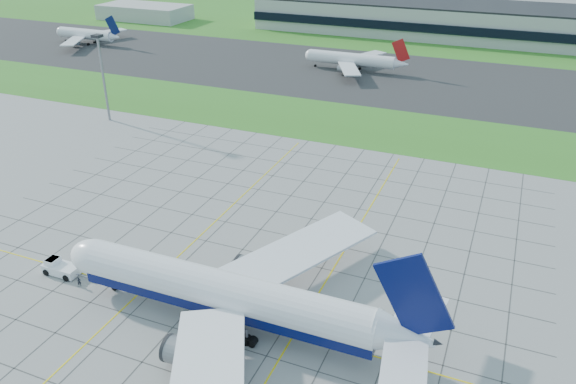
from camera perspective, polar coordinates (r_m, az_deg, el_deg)
name	(u,v)px	position (r m, az deg, el deg)	size (l,w,h in m)	color
ground	(199,298)	(96.41, -9.01, -10.58)	(1400.00, 1400.00, 0.00)	gray
grass_median	(354,124)	(169.86, 6.76, 6.84)	(700.00, 35.00, 0.04)	#367621
asphalt_taxiway	(396,78)	(220.86, 10.93, 11.34)	(700.00, 75.00, 0.04)	#383838
grass_far	(442,26)	(326.78, 15.40, 15.94)	(700.00, 145.00, 0.04)	#367621
apron_markings	(232,263)	(103.88, -5.66, -7.24)	(120.00, 130.00, 0.03)	#474744
terminal	(522,25)	(297.87, 22.67, 15.41)	(260.00, 43.00, 15.80)	#B7B7B2
service_block	(145,12)	(344.87, -14.34, 17.29)	(50.00, 25.00, 8.00)	#B7B7B2
light_mast	(102,67)	(176.17, -18.39, 11.93)	(2.50, 2.50, 25.60)	gray
airliner	(227,294)	(87.66, -6.19, -10.28)	(62.85, 63.73, 19.79)	white
pushback_tug	(60,267)	(108.14, -22.15, -7.11)	(9.72, 3.47, 2.70)	white
crew_near	(79,282)	(103.73, -20.45, -8.55)	(0.64, 0.42, 1.75)	black
distant_jet_0	(87,34)	(288.13, -19.74, 14.85)	(34.25, 42.66, 14.08)	white
distant_jet_1	(353,59)	(227.14, 6.64, 13.24)	(39.70, 42.66, 14.08)	white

